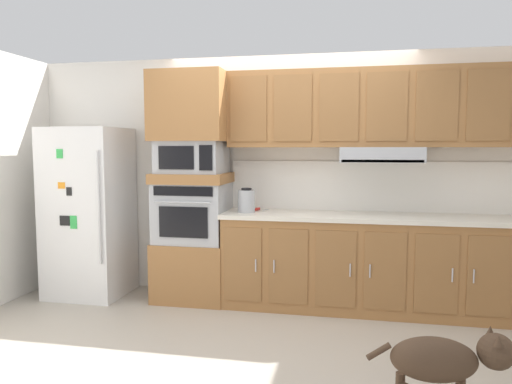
{
  "coord_description": "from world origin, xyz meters",
  "views": [
    {
      "loc": [
        0.63,
        -3.84,
        1.55
      ],
      "look_at": [
        -0.25,
        0.57,
        1.14
      ],
      "focal_mm": 33.32,
      "sensor_mm": 36.0,
      "label": 1
    }
  ],
  "objects_px": {
    "built_in_oven": "(193,212)",
    "screwdriver": "(257,209)",
    "electric_kettle": "(246,201)",
    "refrigerator": "(89,212)",
    "dog": "(446,363)",
    "microwave": "(192,157)"
  },
  "relations": [
    {
      "from": "refrigerator",
      "to": "built_in_oven",
      "type": "distance_m",
      "value": 1.13
    },
    {
      "from": "microwave",
      "to": "screwdriver",
      "type": "relative_size",
      "value": 4.08
    },
    {
      "from": "microwave",
      "to": "screwdriver",
      "type": "bearing_deg",
      "value": 8.61
    },
    {
      "from": "microwave",
      "to": "electric_kettle",
      "type": "relative_size",
      "value": 2.68
    },
    {
      "from": "refrigerator",
      "to": "built_in_oven",
      "type": "xyz_separation_m",
      "value": [
        1.13,
        0.07,
        0.02
      ]
    },
    {
      "from": "refrigerator",
      "to": "electric_kettle",
      "type": "distance_m",
      "value": 1.7
    },
    {
      "from": "microwave",
      "to": "electric_kettle",
      "type": "distance_m",
      "value": 0.71
    },
    {
      "from": "built_in_oven",
      "to": "dog",
      "type": "xyz_separation_m",
      "value": [
        2.08,
        -2.03,
        -0.47
      ]
    },
    {
      "from": "refrigerator",
      "to": "built_in_oven",
      "type": "relative_size",
      "value": 2.51
    },
    {
      "from": "refrigerator",
      "to": "built_in_oven",
      "type": "height_order",
      "value": "refrigerator"
    },
    {
      "from": "refrigerator",
      "to": "electric_kettle",
      "type": "bearing_deg",
      "value": 0.69
    },
    {
      "from": "built_in_oven",
      "to": "electric_kettle",
      "type": "distance_m",
      "value": 0.59
    },
    {
      "from": "screwdriver",
      "to": "electric_kettle",
      "type": "bearing_deg",
      "value": -119.23
    },
    {
      "from": "built_in_oven",
      "to": "dog",
      "type": "bearing_deg",
      "value": -44.3
    },
    {
      "from": "built_in_oven",
      "to": "screwdriver",
      "type": "bearing_deg",
      "value": 8.61
    },
    {
      "from": "screwdriver",
      "to": "dog",
      "type": "xyz_separation_m",
      "value": [
        1.43,
        -2.13,
        -0.51
      ]
    },
    {
      "from": "microwave",
      "to": "dog",
      "type": "bearing_deg",
      "value": -44.3
    },
    {
      "from": "screwdriver",
      "to": "electric_kettle",
      "type": "relative_size",
      "value": 0.66
    },
    {
      "from": "screwdriver",
      "to": "refrigerator",
      "type": "bearing_deg",
      "value": -174.66
    },
    {
      "from": "refrigerator",
      "to": "dog",
      "type": "distance_m",
      "value": 3.79
    },
    {
      "from": "dog",
      "to": "electric_kettle",
      "type": "bearing_deg",
      "value": 125.2
    },
    {
      "from": "built_in_oven",
      "to": "screwdriver",
      "type": "height_order",
      "value": "built_in_oven"
    }
  ]
}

